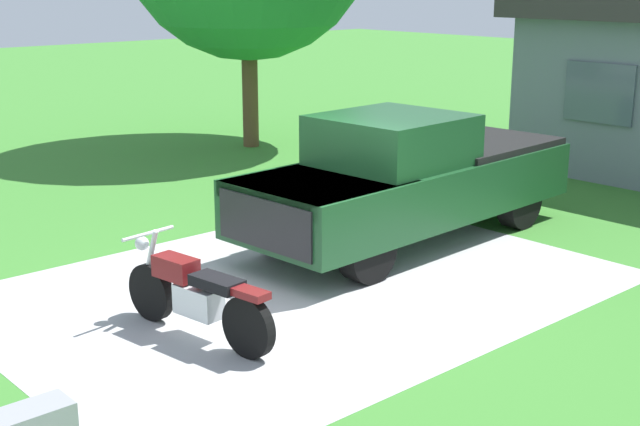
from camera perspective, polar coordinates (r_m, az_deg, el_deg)
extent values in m
plane|color=#38782C|center=(10.88, -1.19, -4.91)|extent=(80.00, 80.00, 0.00)
cube|color=#ABABAB|center=(10.87, -1.19, -4.90)|extent=(5.55, 7.61, 0.01)
cylinder|color=black|center=(9.95, -11.08, -5.14)|extent=(0.67, 0.21, 0.66)
cylinder|color=black|center=(8.86, -4.74, -7.50)|extent=(0.67, 0.21, 0.66)
cube|color=silver|center=(9.34, -8.02, -5.79)|extent=(0.59, 0.33, 0.32)
cube|color=maroon|center=(9.49, -9.50, -3.58)|extent=(0.55, 0.33, 0.24)
cube|color=black|center=(9.03, -6.82, -4.59)|extent=(0.63, 0.36, 0.12)
cube|color=maroon|center=(8.73, -4.80, -5.26)|extent=(0.50, 0.26, 0.08)
cylinder|color=silver|center=(9.83, -11.19, -3.12)|extent=(0.34, 0.10, 0.77)
cylinder|color=silver|center=(9.74, -11.29, -1.33)|extent=(0.13, 0.70, 0.04)
sphere|color=silver|center=(9.87, -11.68, -1.98)|extent=(0.16, 0.16, 0.16)
cylinder|color=black|center=(10.95, 3.15, -2.47)|extent=(0.35, 0.86, 0.84)
cylinder|color=black|center=(12.05, -2.65, -0.79)|extent=(0.35, 0.86, 0.84)
cylinder|color=black|center=(13.66, 13.03, 0.75)|extent=(0.35, 0.86, 0.84)
cylinder|color=black|center=(14.56, 7.59, 1.91)|extent=(0.35, 0.86, 0.84)
cube|color=#194723|center=(12.68, 5.87, 1.73)|extent=(2.30, 5.70, 0.80)
cube|color=#194723|center=(11.27, -0.07, 1.66)|extent=(2.00, 2.00, 0.20)
cube|color=#194723|center=(12.22, 4.77, 4.84)|extent=(1.90, 2.00, 0.70)
cube|color=#3F4C56|center=(11.65, 2.20, 3.87)|extent=(1.71, 0.25, 0.60)
cube|color=black|center=(13.83, 9.99, 3.78)|extent=(2.03, 2.50, 0.50)
cube|color=black|center=(10.73, -3.59, -0.72)|extent=(1.70, 0.19, 0.64)
cube|color=gray|center=(5.64, -18.48, -13.09)|extent=(0.26, 0.48, 0.22)
cylinder|color=brown|center=(19.82, -4.64, 8.39)|extent=(0.36, 0.36, 2.78)
cube|color=#4C5966|center=(16.84, 17.95, 7.55)|extent=(1.40, 0.06, 1.10)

